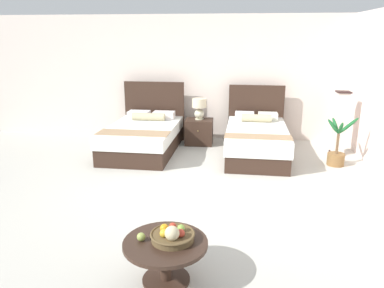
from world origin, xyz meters
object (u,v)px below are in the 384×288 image
(nightstand, at_px, (199,132))
(floor_lamp_corner, at_px, (340,123))
(bed_near_window, at_px, (144,136))
(potted_palm, at_px, (337,152))
(loose_apple, at_px, (141,237))
(fruit_bowl, at_px, (172,235))
(bed_near_corner, at_px, (256,139))
(table_lamp, at_px, (199,107))
(coffee_table, at_px, (166,252))

(nightstand, height_order, floor_lamp_corner, floor_lamp_corner)
(bed_near_window, relative_size, potted_palm, 2.38)
(nightstand, xyz_separation_m, loose_apple, (-0.08, -4.61, 0.18))
(nightstand, distance_m, loose_apple, 4.62)
(fruit_bowl, xyz_separation_m, potted_palm, (2.32, 3.50, -0.22))
(loose_apple, distance_m, potted_palm, 4.39)
(bed_near_corner, relative_size, floor_lamp_corner, 1.79)
(floor_lamp_corner, bearing_deg, nightstand, 172.04)
(table_lamp, xyz_separation_m, floor_lamp_corner, (2.72, -0.40, -0.19))
(table_lamp, xyz_separation_m, coffee_table, (0.14, -4.62, -0.49))
(bed_near_corner, height_order, nightstand, bed_near_corner)
(nightstand, bearing_deg, bed_near_window, -148.15)
(table_lamp, height_order, fruit_bowl, table_lamp)
(loose_apple, height_order, potted_palm, potted_palm)
(fruit_bowl, bearing_deg, bed_near_window, 107.24)
(bed_near_corner, bearing_deg, nightstand, 150.82)
(table_lamp, relative_size, fruit_bowl, 1.07)
(bed_near_corner, xyz_separation_m, loose_apple, (-1.23, -3.97, 0.13))
(bed_near_corner, distance_m, fruit_bowl, 4.05)
(coffee_table, height_order, floor_lamp_corner, floor_lamp_corner)
(nightstand, height_order, table_lamp, table_lamp)
(coffee_table, bearing_deg, bed_near_corner, 75.66)
(table_lamp, xyz_separation_m, potted_palm, (2.51, -1.10, -0.55))
(bed_near_window, height_order, table_lamp, bed_near_window)
(bed_near_corner, bearing_deg, fruit_bowl, -103.60)
(loose_apple, bearing_deg, coffee_table, 2.32)
(loose_apple, bearing_deg, table_lamp, 88.98)
(bed_near_corner, relative_size, potted_palm, 2.44)
(bed_near_window, relative_size, fruit_bowl, 5.17)
(bed_near_corner, bearing_deg, coffee_table, -104.34)
(nightstand, bearing_deg, loose_apple, -91.02)
(nightstand, bearing_deg, floor_lamp_corner, -7.96)
(fruit_bowl, bearing_deg, coffee_table, -156.14)
(bed_near_window, bearing_deg, loose_apple, -76.64)
(bed_near_window, bearing_deg, fruit_bowl, -72.76)
(fruit_bowl, bearing_deg, potted_palm, 56.46)
(fruit_bowl, distance_m, floor_lamp_corner, 4.90)
(bed_near_window, bearing_deg, coffee_table, -73.67)
(coffee_table, bearing_deg, floor_lamp_corner, 58.57)
(table_lamp, xyz_separation_m, fruit_bowl, (0.20, -4.60, -0.33))
(bed_near_corner, distance_m, floor_lamp_corner, 1.62)
(bed_near_window, distance_m, nightstand, 1.21)
(loose_apple, bearing_deg, floor_lamp_corner, 56.52)
(nightstand, xyz_separation_m, coffee_table, (0.14, -4.60, 0.04))
(fruit_bowl, xyz_separation_m, floor_lamp_corner, (2.52, 4.20, 0.14))
(floor_lamp_corner, bearing_deg, fruit_bowl, -120.99)
(bed_near_window, distance_m, table_lamp, 1.31)
(bed_near_window, bearing_deg, bed_near_corner, -0.10)
(bed_near_window, xyz_separation_m, loose_apple, (0.94, -3.97, 0.14))
(coffee_table, height_order, potted_palm, potted_palm)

